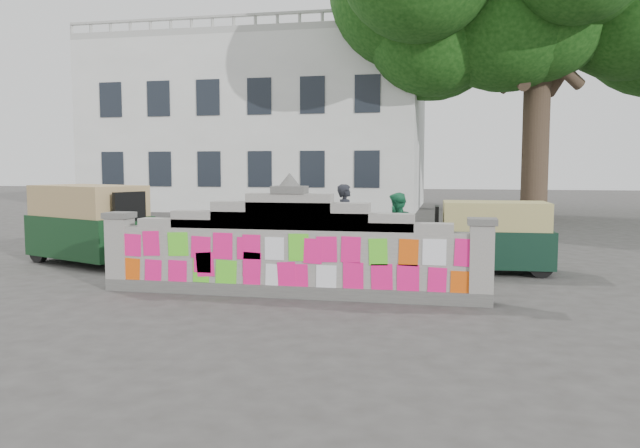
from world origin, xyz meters
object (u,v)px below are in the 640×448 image
(cyclist_rider, at_px, (346,233))
(rickshaw_left, at_px, (91,223))
(pedestrian, at_px, (397,231))
(cyclist_bike, at_px, (346,248))
(rickshaw_right, at_px, (491,236))

(cyclist_rider, distance_m, rickshaw_left, 5.57)
(pedestrian, bearing_deg, cyclist_bike, -66.56)
(cyclist_bike, xyz_separation_m, cyclist_rider, (0.00, 0.00, 0.31))
(cyclist_rider, xyz_separation_m, rickshaw_right, (2.89, 0.29, -0.02))
(rickshaw_left, height_order, rickshaw_right, rickshaw_left)
(rickshaw_right, bearing_deg, cyclist_rider, 3.50)
(rickshaw_left, bearing_deg, rickshaw_right, 26.64)
(cyclist_bike, distance_m, cyclist_rider, 0.31)
(cyclist_bike, relative_size, pedestrian, 1.07)
(cyclist_bike, bearing_deg, rickshaw_right, -85.90)
(cyclist_bike, relative_size, rickshaw_left, 0.53)
(cyclist_bike, height_order, rickshaw_right, rickshaw_right)
(cyclist_bike, height_order, pedestrian, pedestrian)
(cyclist_rider, distance_m, pedestrian, 1.09)
(rickshaw_left, xyz_separation_m, rickshaw_right, (8.45, 0.60, -0.15))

